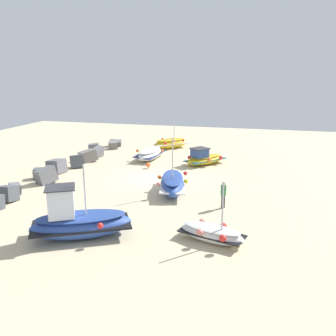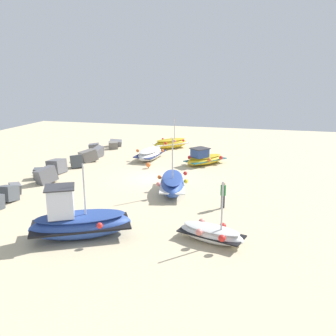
{
  "view_description": "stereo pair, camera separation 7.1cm",
  "coord_description": "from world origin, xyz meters",
  "px_view_note": "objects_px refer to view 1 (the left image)",
  "views": [
    {
      "loc": [
        -25.36,
        -7.83,
        7.81
      ],
      "look_at": [
        0.04,
        -1.08,
        0.9
      ],
      "focal_mm": 39.41,
      "sensor_mm": 36.0,
      "label": 1
    },
    {
      "loc": [
        -25.35,
        -7.9,
        7.81
      ],
      "look_at": [
        0.04,
        -1.08,
        0.9
      ],
      "focal_mm": 39.41,
      "sensor_mm": 36.0,
      "label": 2
    }
  ],
  "objects_px": {
    "fishing_boat_0": "(204,158)",
    "fishing_boat_5": "(212,233)",
    "fishing_boat_1": "(173,183)",
    "mooring_buoy_0": "(148,165)",
    "fishing_boat_4": "(150,154)",
    "person_walking": "(223,193)",
    "fishing_boat_3": "(79,222)",
    "fishing_boat_2": "(171,143)"
  },
  "relations": [
    {
      "from": "fishing_boat_1",
      "to": "fishing_boat_4",
      "type": "xyz_separation_m",
      "value": [
        8.68,
        4.32,
        -0.1
      ]
    },
    {
      "from": "fishing_boat_1",
      "to": "fishing_boat_4",
      "type": "height_order",
      "value": "fishing_boat_1"
    },
    {
      "from": "fishing_boat_3",
      "to": "person_walking",
      "type": "bearing_deg",
      "value": -166.22
    },
    {
      "from": "person_walking",
      "to": "fishing_boat_0",
      "type": "bearing_deg",
      "value": 134.81
    },
    {
      "from": "fishing_boat_3",
      "to": "mooring_buoy_0",
      "type": "height_order",
      "value": "fishing_boat_3"
    },
    {
      "from": "mooring_buoy_0",
      "to": "fishing_boat_4",
      "type": "bearing_deg",
      "value": 14.93
    },
    {
      "from": "fishing_boat_1",
      "to": "mooring_buoy_0",
      "type": "distance_m",
      "value": 6.51
    },
    {
      "from": "person_walking",
      "to": "mooring_buoy_0",
      "type": "distance_m",
      "value": 10.44
    },
    {
      "from": "fishing_boat_2",
      "to": "fishing_boat_4",
      "type": "distance_m",
      "value": 5.27
    },
    {
      "from": "fishing_boat_4",
      "to": "mooring_buoy_0",
      "type": "height_order",
      "value": "fishing_boat_4"
    },
    {
      "from": "fishing_boat_3",
      "to": "mooring_buoy_0",
      "type": "relative_size",
      "value": 10.28
    },
    {
      "from": "fishing_boat_5",
      "to": "person_walking",
      "type": "bearing_deg",
      "value": -73.3
    },
    {
      "from": "fishing_boat_2",
      "to": "fishing_boat_5",
      "type": "xyz_separation_m",
      "value": [
        -20.6,
        -7.33,
        -0.13
      ]
    },
    {
      "from": "fishing_boat_5",
      "to": "person_walking",
      "type": "xyz_separation_m",
      "value": [
        4.53,
        -0.01,
        0.52
      ]
    },
    {
      "from": "fishing_boat_3",
      "to": "fishing_boat_1",
      "type": "bearing_deg",
      "value": -137.29
    },
    {
      "from": "fishing_boat_5",
      "to": "mooring_buoy_0",
      "type": "distance_m",
      "value": 14.08
    },
    {
      "from": "fishing_boat_2",
      "to": "fishing_boat_1",
      "type": "bearing_deg",
      "value": 59.22
    },
    {
      "from": "fishing_boat_3",
      "to": "fishing_boat_5",
      "type": "height_order",
      "value": "fishing_boat_3"
    },
    {
      "from": "mooring_buoy_0",
      "to": "person_walking",
      "type": "bearing_deg",
      "value": -137.19
    },
    {
      "from": "fishing_boat_5",
      "to": "mooring_buoy_0",
      "type": "relative_size",
      "value": 6.84
    },
    {
      "from": "fishing_boat_0",
      "to": "fishing_boat_5",
      "type": "relative_size",
      "value": 1.15
    },
    {
      "from": "fishing_boat_3",
      "to": "person_walking",
      "type": "height_order",
      "value": "fishing_boat_3"
    },
    {
      "from": "fishing_boat_3",
      "to": "fishing_boat_4",
      "type": "relative_size",
      "value": 1.21
    },
    {
      "from": "fishing_boat_0",
      "to": "fishing_boat_3",
      "type": "height_order",
      "value": "fishing_boat_3"
    },
    {
      "from": "person_walking",
      "to": "fishing_boat_5",
      "type": "bearing_deg",
      "value": -60.75
    },
    {
      "from": "fishing_boat_5",
      "to": "person_walking",
      "type": "distance_m",
      "value": 4.56
    },
    {
      "from": "fishing_boat_4",
      "to": "fishing_boat_3",
      "type": "bearing_deg",
      "value": 9.84
    },
    {
      "from": "fishing_boat_0",
      "to": "mooring_buoy_0",
      "type": "bearing_deg",
      "value": -20.79
    },
    {
      "from": "fishing_boat_5",
      "to": "fishing_boat_4",
      "type": "bearing_deg",
      "value": -45.94
    },
    {
      "from": "fishing_boat_0",
      "to": "fishing_boat_1",
      "type": "xyz_separation_m",
      "value": [
        -8.04,
        0.78,
        0.08
      ]
    },
    {
      "from": "fishing_boat_2",
      "to": "mooring_buoy_0",
      "type": "relative_size",
      "value": 7.29
    },
    {
      "from": "fishing_boat_1",
      "to": "person_walking",
      "type": "xyz_separation_m",
      "value": [
        -2.15,
        -3.6,
        0.32
      ]
    },
    {
      "from": "fishing_boat_1",
      "to": "mooring_buoy_0",
      "type": "height_order",
      "value": "fishing_boat_1"
    },
    {
      "from": "fishing_boat_0",
      "to": "fishing_boat_1",
      "type": "distance_m",
      "value": 8.08
    },
    {
      "from": "fishing_boat_0",
      "to": "fishing_boat_5",
      "type": "height_order",
      "value": "fishing_boat_5"
    },
    {
      "from": "fishing_boat_1",
      "to": "fishing_boat_3",
      "type": "bearing_deg",
      "value": 147.39
    },
    {
      "from": "fishing_boat_3",
      "to": "fishing_boat_4",
      "type": "height_order",
      "value": "fishing_boat_3"
    },
    {
      "from": "fishing_boat_1",
      "to": "person_walking",
      "type": "bearing_deg",
      "value": -134.64
    },
    {
      "from": "fishing_boat_2",
      "to": "mooring_buoy_0",
      "type": "xyz_separation_m",
      "value": [
        -8.42,
        -0.26,
        -0.24
      ]
    },
    {
      "from": "fishing_boat_1",
      "to": "fishing_boat_5",
      "type": "height_order",
      "value": "fishing_boat_1"
    },
    {
      "from": "fishing_boat_1",
      "to": "fishing_boat_3",
      "type": "height_order",
      "value": "fishing_boat_1"
    },
    {
      "from": "fishing_boat_1",
      "to": "mooring_buoy_0",
      "type": "bearing_deg",
      "value": 18.51
    }
  ]
}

